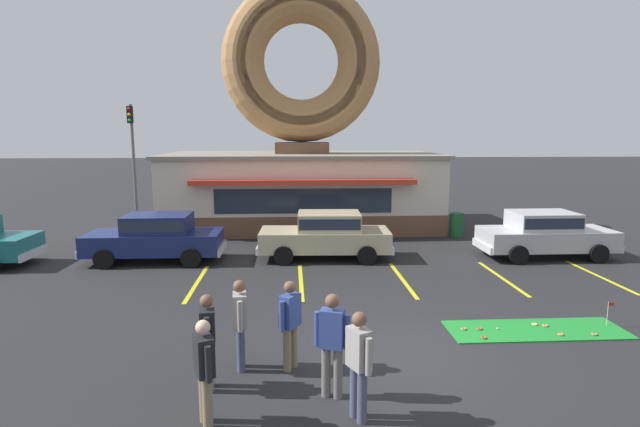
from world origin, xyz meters
TOP-DOWN VIEW (x-y plane):
  - ground_plane at (0.00, 0.00)m, footprint 160.00×160.00m
  - donut_shop_building at (-1.56, 13.94)m, footprint 12.30×6.75m
  - putting_mat at (3.27, 1.03)m, footprint 3.85×1.24m
  - mini_donut_near_left at (1.69, 1.10)m, footprint 0.13×0.13m
  - mini_donut_near_right at (2.03, 1.09)m, footprint 0.13×0.13m
  - mini_donut_mid_left at (3.55, 1.17)m, footprint 0.13×0.13m
  - mini_donut_mid_centre at (4.36, 0.65)m, footprint 0.13×0.13m
  - mini_donut_mid_right at (1.94, 0.61)m, footprint 0.13×0.13m
  - mini_donut_far_left at (3.64, 0.69)m, footprint 0.13×0.13m
  - mini_donut_far_centre at (3.36, 1.26)m, footprint 0.13×0.13m
  - golf_ball at (2.42, 1.06)m, footprint 0.04×0.04m
  - putting_flag_pin at (4.98, 1.15)m, footprint 0.13×0.01m
  - car_champagne at (-0.87, 7.66)m, footprint 4.63×2.12m
  - car_silver at (6.69, 7.38)m, footprint 4.56×1.98m
  - car_navy at (-6.60, 7.59)m, footprint 4.56×1.98m
  - pedestrian_blue_sweater_man at (-3.00, -0.41)m, footprint 0.28×0.59m
  - pedestrian_hooded_kid at (-3.46, -1.10)m, footprint 0.29×0.59m
  - pedestrian_leather_jacket_man at (-2.09, -0.45)m, footprint 0.41×0.51m
  - pedestrian_clipboard_woman at (-1.42, -1.48)m, footprint 0.57×0.35m
  - pedestrian_beanie_man at (-3.34, -2.16)m, footprint 0.37×0.56m
  - pedestrian_crossing_woman at (-1.08, -2.15)m, footprint 0.38×0.55m
  - trash_bin at (4.83, 11.08)m, footprint 0.57×0.57m
  - traffic_light_pole at (-10.63, 18.73)m, footprint 0.28×0.47m
  - parking_stripe_far_left at (-4.80, 5.00)m, footprint 0.12×3.60m
  - parking_stripe_left at (-1.80, 5.00)m, footprint 0.12×3.60m
  - parking_stripe_mid_left at (1.20, 5.00)m, footprint 0.12×3.60m
  - parking_stripe_centre at (4.20, 5.00)m, footprint 0.12×3.60m
  - parking_stripe_mid_right at (7.20, 5.00)m, footprint 0.12×3.60m

SIDE VIEW (x-z plane):
  - ground_plane at x=0.00m, z-range 0.00..0.00m
  - parking_stripe_far_left at x=-4.80m, z-range 0.00..0.01m
  - parking_stripe_left at x=-1.80m, z-range 0.00..0.01m
  - parking_stripe_mid_left at x=1.20m, z-range 0.00..0.01m
  - parking_stripe_centre at x=4.20m, z-range 0.00..0.01m
  - parking_stripe_mid_right at x=7.20m, z-range 0.00..0.01m
  - putting_mat at x=3.27m, z-range 0.00..0.03m
  - mini_donut_near_left at x=1.69m, z-range 0.03..0.07m
  - mini_donut_near_right at x=2.03m, z-range 0.03..0.07m
  - mini_donut_mid_left at x=3.55m, z-range 0.03..0.07m
  - mini_donut_mid_centre at x=4.36m, z-range 0.03..0.07m
  - mini_donut_mid_right at x=1.94m, z-range 0.03..0.07m
  - mini_donut_far_left at x=3.64m, z-range 0.03..0.07m
  - mini_donut_far_centre at x=3.36m, z-range 0.03..0.07m
  - golf_ball at x=2.42m, z-range 0.03..0.07m
  - putting_flag_pin at x=4.98m, z-range 0.16..0.71m
  - trash_bin at x=4.83m, z-range 0.01..0.99m
  - car_champagne at x=-0.87m, z-range 0.07..1.67m
  - car_silver at x=6.69m, z-range 0.07..1.67m
  - car_navy at x=-6.60m, z-range 0.07..1.67m
  - pedestrian_beanie_man at x=-3.34m, z-range 0.08..1.71m
  - pedestrian_hooded_kid at x=-3.46m, z-range 0.09..1.74m
  - pedestrian_leather_jacket_man at x=-2.09m, z-range 0.09..1.75m
  - pedestrian_blue_sweater_man at x=-3.00m, z-range 0.09..1.78m
  - pedestrian_crossing_woman at x=-1.08m, z-range 0.09..1.79m
  - pedestrian_clipboard_woman at x=-1.42m, z-range 0.10..1.85m
  - traffic_light_pole at x=-10.63m, z-range 0.81..6.61m
  - donut_shop_building at x=-1.56m, z-range -1.74..9.22m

